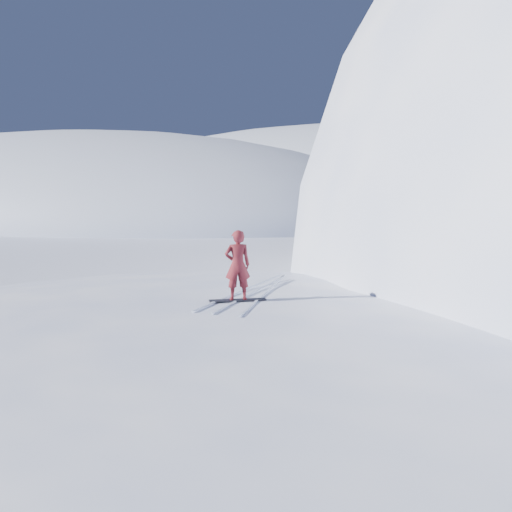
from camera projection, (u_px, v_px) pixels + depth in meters
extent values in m
plane|color=white|center=(203.00, 437.00, 12.56)|extent=(400.00, 400.00, 0.00)
ellipsoid|color=white|center=(302.00, 400.00, 14.65)|extent=(36.00, 28.00, 4.80)
ellipsoid|color=white|center=(70.00, 215.00, 98.62)|extent=(120.00, 70.00, 28.00)
ellipsoid|color=white|center=(339.00, 207.00, 126.98)|extent=(140.00, 90.00, 36.00)
ellipsoid|color=white|center=(6.00, 432.00, 12.80)|extent=(6.00, 5.40, 0.80)
ellipsoid|color=white|center=(258.00, 353.00, 18.71)|extent=(7.00, 6.30, 1.00)
cube|color=black|center=(238.00, 300.00, 15.38)|extent=(1.37, 1.21, 0.03)
imported|color=maroon|center=(238.00, 265.00, 15.25)|extent=(0.82, 0.79, 1.89)
ellipsoid|color=white|center=(70.00, 229.00, 68.18)|extent=(10.44, 8.35, 7.31)
cube|color=silver|center=(243.00, 290.00, 16.81)|extent=(0.73, 5.97, 0.04)
cube|color=silver|center=(254.00, 291.00, 16.61)|extent=(1.08, 5.92, 0.04)
cube|color=silver|center=(266.00, 292.00, 16.43)|extent=(1.81, 5.76, 0.04)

